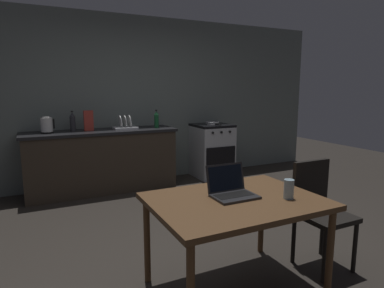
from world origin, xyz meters
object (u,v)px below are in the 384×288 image
at_px(laptop, 232,190).
at_px(chair, 319,206).
at_px(bottle_b, 73,122).
at_px(drinking_glass, 289,189).
at_px(dining_table, 235,208).
at_px(stove_oven, 212,150).
at_px(frying_pan, 212,123).
at_px(cereal_box, 89,121).
at_px(bottle, 156,119).
at_px(electric_kettle, 47,125).
at_px(dish_rack, 125,126).

bearing_deg(laptop, chair, -7.62).
bearing_deg(bottle_b, drinking_glass, -70.74).
bearing_deg(dining_table, laptop, 84.95).
relative_size(stove_oven, dining_table, 0.74).
xyz_separation_m(laptop, frying_pan, (1.44, 2.85, 0.16)).
height_order(dining_table, bottle_b, bottle_b).
bearing_deg(dining_table, cereal_box, 100.60).
bearing_deg(laptop, stove_oven, 58.90).
relative_size(chair, bottle, 3.23).
distance_m(electric_kettle, drinking_glass, 3.43).
height_order(drinking_glass, dish_rack, dish_rack).
relative_size(chair, frying_pan, 2.22).
bearing_deg(dining_table, dish_rack, 90.67).
height_order(frying_pan, dish_rack, dish_rack).
bearing_deg(bottle_b, laptop, -75.42).
xyz_separation_m(chair, bottle, (-0.40, 2.88, 0.52)).
distance_m(stove_oven, drinking_glass, 3.31).
relative_size(laptop, frying_pan, 0.79).
bearing_deg(laptop, bottle, 76.81).
bearing_deg(stove_oven, electric_kettle, 179.94).
xyz_separation_m(bottle, drinking_glass, (-0.10, -3.05, -0.25)).
distance_m(laptop, frying_pan, 3.20).
bearing_deg(cereal_box, frying_pan, -1.42).
bearing_deg(frying_pan, cereal_box, 178.58).
height_order(laptop, cereal_box, cereal_box).
bearing_deg(frying_pan, laptop, -116.82).
bearing_deg(frying_pan, dish_rack, 178.85).
xyz_separation_m(stove_oven, bottle, (-1.01, -0.05, 0.58)).
relative_size(dining_table, frying_pan, 3.02).
relative_size(stove_oven, chair, 1.01).
bearing_deg(dish_rack, chair, -73.19).
bearing_deg(chair, bottle, 78.48).
bearing_deg(laptop, frying_pan, 58.84).
relative_size(laptop, drinking_glass, 2.27).
bearing_deg(chair, bottle_b, 98.70).
bearing_deg(bottle, frying_pan, 1.17).
relative_size(stove_oven, bottle, 3.26).
bearing_deg(dish_rack, frying_pan, -1.15).
relative_size(bottle, bottle_b, 0.96).
bearing_deg(dish_rack, bottle, -5.95).
height_order(stove_oven, bottle_b, bottle_b).
distance_m(bottle, drinking_glass, 3.06).
xyz_separation_m(stove_oven, bottle_b, (-2.22, 0.08, 0.59)).
distance_m(stove_oven, electric_kettle, 2.62).
bearing_deg(cereal_box, stove_oven, -0.64).
relative_size(electric_kettle, drinking_glass, 1.61).
bearing_deg(dining_table, chair, 0.82).
height_order(stove_oven, laptop, laptop).
xyz_separation_m(stove_oven, dish_rack, (-1.49, 0.00, 0.50)).
relative_size(stove_oven, drinking_glass, 6.39).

